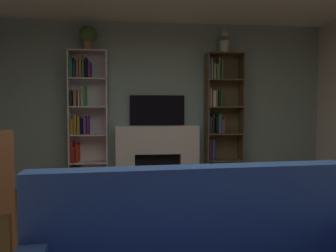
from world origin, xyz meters
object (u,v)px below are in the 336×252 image
Objects in this scene: fireplace at (158,155)px; bookshelf_right at (219,120)px; bookshelf_left at (84,120)px; potted_plant at (88,36)px; tv at (157,110)px; vase_with_flowers at (224,46)px; coffee_table at (191,249)px.

bookshelf_right reaches higher than fireplace.
bookshelf_left and bookshelf_right have the same top height.
bookshelf_right is 2.55m from potted_plant.
fireplace is 1.61× the size of tv.
vase_with_flowers reaches higher than bookshelf_left.
potted_plant is (0.07, -0.03, 1.33)m from bookshelf_left.
bookshelf_left reaches higher than fireplace.
coffee_table is (-0.01, -3.33, -0.96)m from tv.
fireplace is at bearing -90.00° from tv.
coffee_table is (-1.13, -3.21, -2.03)m from vase_with_flowers.
fireplace is 3.71× the size of potted_plant.
tv is 1.63m from potted_plant.
bookshelf_left is at bearing -179.93° from fireplace.
fireplace is 0.75m from tv.
bookshelf_right is (2.23, -0.00, -0.02)m from bookshelf_left.
bookshelf_left reaches higher than tv.
bookshelf_right is 5.62× the size of vase_with_flowers.
coffee_table is (-0.01, -3.25, -0.22)m from fireplace.
tv is at bearing 90.00° from fireplace.
potted_plant reaches higher than fireplace.
tv is at bearing 173.91° from vase_with_flowers.
potted_plant reaches higher than bookshelf_left.
bookshelf_left is 2.23m from bookshelf_right.
vase_with_flowers is (2.31, -0.03, 1.22)m from bookshelf_left.
fireplace reaches higher than coffee_table.
bookshelf_right is 3.08× the size of coffee_table.
bookshelf_right is at bearing 0.82° from potted_plant.
tv is at bearing 175.13° from bookshelf_right.
coffee_table is at bearing -70.02° from bookshelf_left.
potted_plant is 0.55× the size of coffee_table.
potted_plant is (-2.16, -0.03, 1.35)m from bookshelf_right.
bookshelf_left is 3.08× the size of coffee_table.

